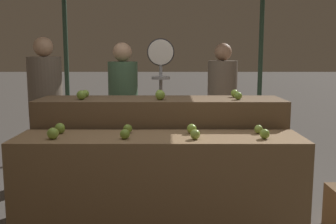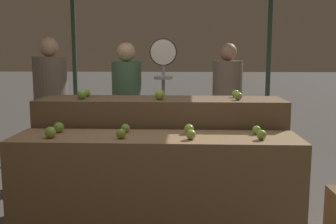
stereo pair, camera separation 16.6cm
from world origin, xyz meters
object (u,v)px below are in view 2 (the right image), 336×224
Objects in this scene: person_vendor_at_scale at (127,103)px; person_customer_right at (227,100)px; person_customer_left at (51,100)px; produce_scale at (163,81)px.

person_customer_right is at bearing -162.97° from person_vendor_at_scale.
person_customer_left is (-0.92, 0.06, 0.03)m from person_vendor_at_scale.
produce_scale is 1.09m from person_customer_right.
person_customer_left is 2.17m from person_customer_right.
person_vendor_at_scale is 0.93m from person_customer_left.
produce_scale is 0.98× the size of person_customer_left.
person_vendor_at_scale is 1.30m from person_customer_right.
person_customer_left is (-1.37, 0.33, -0.25)m from produce_scale.
produce_scale reaches higher than person_vendor_at_scale.
person_customer_right reaches higher than person_vendor_at_scale.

